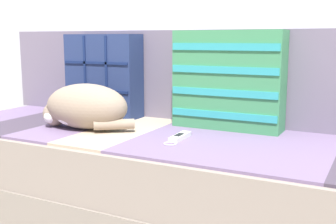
# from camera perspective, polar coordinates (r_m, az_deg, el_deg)

# --- Properties ---
(couch) EXTENTS (2.08, 0.81, 0.37)m
(couch) POSITION_cam_1_polar(r_m,az_deg,el_deg) (1.84, -2.04, -8.23)
(couch) COLOR gray
(couch) RESTS_ON ground_plane
(sofa_backrest) EXTENTS (2.04, 0.14, 0.42)m
(sofa_backrest) POSITION_cam_1_polar(r_m,az_deg,el_deg) (2.05, 2.47, 5.08)
(sofa_backrest) COLOR slate
(sofa_backrest) RESTS_ON couch
(throw_pillow_quilted) EXTENTS (0.38, 0.14, 0.41)m
(throw_pillow_quilted) POSITION_cam_1_polar(r_m,az_deg,el_deg) (2.12, -8.69, 4.88)
(throw_pillow_quilted) COLOR navy
(throw_pillow_quilted) RESTS_ON couch
(throw_pillow_striped) EXTENTS (0.47, 0.14, 0.42)m
(throw_pillow_striped) POSITION_cam_1_polar(r_m,az_deg,el_deg) (1.82, 8.16, 4.30)
(throw_pillow_striped) COLOR #3D8956
(throw_pillow_striped) RESTS_ON couch
(sleeping_cat) EXTENTS (0.44, 0.26, 0.20)m
(sleeping_cat) POSITION_cam_1_polar(r_m,az_deg,el_deg) (1.84, -11.37, 0.60)
(sleeping_cat) COLOR gray
(sleeping_cat) RESTS_ON couch
(game_remote_far) EXTENTS (0.05, 0.19, 0.02)m
(game_remote_far) POSITION_cam_1_polar(r_m,az_deg,el_deg) (1.63, 1.55, -3.43)
(game_remote_far) COLOR white
(game_remote_far) RESTS_ON couch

